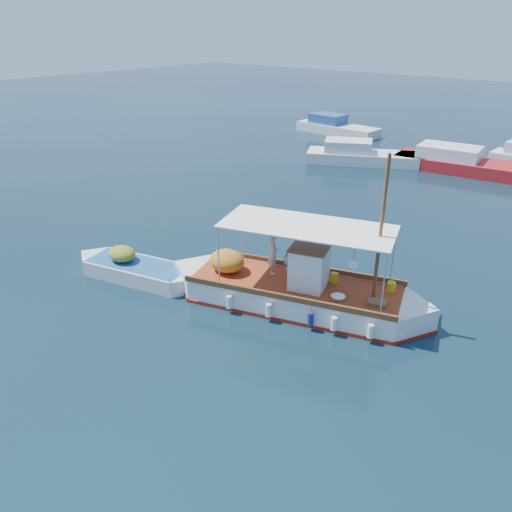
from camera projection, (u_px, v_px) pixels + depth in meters
The scene contains 6 objects.
ground at pixel (279, 313), 17.14m from camera, with size 160.00×160.00×0.00m, color black.
fishing_caique at pixel (293, 292), 17.45m from camera, with size 9.12×4.64×5.84m.
dinghy at pixel (137, 271), 19.38m from camera, with size 5.46×2.54×1.38m.
bg_boat_nw at pixel (361, 156), 34.78m from camera, with size 8.15×5.79×1.80m.
bg_boat_n at pixel (465, 165), 32.78m from camera, with size 9.85×3.86×1.80m.
bg_boat_far_w at pixel (336, 128), 43.96m from camera, with size 7.57×2.72×1.80m.
Camera 1 is at (8.69, -11.81, 9.12)m, focal length 35.00 mm.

